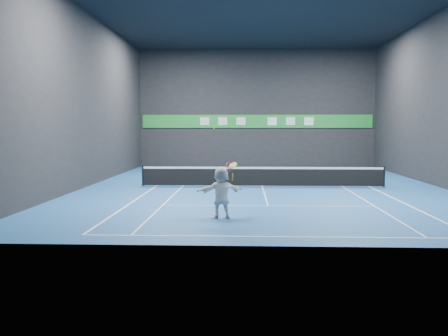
{
  "coord_description": "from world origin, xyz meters",
  "views": [
    {
      "loc": [
        -0.92,
        -25.6,
        3.04
      ],
      "look_at": [
        -1.7,
        -6.79,
        1.5
      ],
      "focal_mm": 40.0,
      "sensor_mm": 36.0,
      "label": 1
    }
  ],
  "objects_px": {
    "tennis_net": "(262,176)",
    "tennis_racket": "(231,167)",
    "tennis_ball": "(214,129)",
    "player": "(221,192)"
  },
  "relations": [
    {
      "from": "tennis_net",
      "to": "tennis_racket",
      "type": "distance_m",
      "value": 9.22
    },
    {
      "from": "tennis_ball",
      "to": "tennis_racket",
      "type": "height_order",
      "value": "tennis_ball"
    },
    {
      "from": "tennis_ball",
      "to": "tennis_net",
      "type": "relative_size",
      "value": 0.01
    },
    {
      "from": "player",
      "to": "tennis_ball",
      "type": "distance_m",
      "value": 2.14
    },
    {
      "from": "tennis_racket",
      "to": "player",
      "type": "bearing_deg",
      "value": -171.58
    },
    {
      "from": "player",
      "to": "tennis_racket",
      "type": "relative_size",
      "value": 2.55
    },
    {
      "from": "tennis_ball",
      "to": "tennis_net",
      "type": "height_order",
      "value": "tennis_ball"
    },
    {
      "from": "player",
      "to": "tennis_net",
      "type": "height_order",
      "value": "player"
    },
    {
      "from": "player",
      "to": "tennis_racket",
      "type": "xyz_separation_m",
      "value": [
        0.32,
        0.05,
        0.86
      ]
    },
    {
      "from": "tennis_racket",
      "to": "tennis_ball",
      "type": "bearing_deg",
      "value": -178.87
    }
  ]
}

